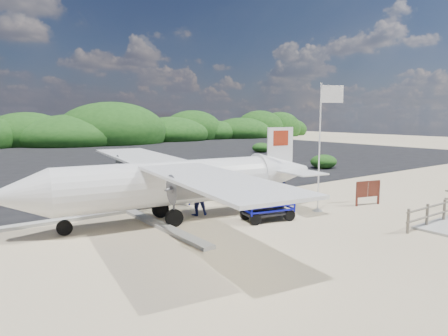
# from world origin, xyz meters

# --- Properties ---
(ground) EXTENTS (160.00, 160.00, 0.00)m
(ground) POSITION_xyz_m (0.00, 0.00, 0.00)
(ground) COLOR beige
(asphalt_apron) EXTENTS (90.00, 50.00, 0.04)m
(asphalt_apron) POSITION_xyz_m (0.00, 30.00, 0.00)
(asphalt_apron) COLOR #B2B2B2
(asphalt_apron) RESTS_ON ground
(lagoon) EXTENTS (9.00, 7.00, 0.40)m
(lagoon) POSITION_xyz_m (-9.00, 1.50, 0.00)
(lagoon) COLOR #B2B2B2
(lagoon) RESTS_ON ground
(vegetation_band) EXTENTS (124.00, 8.00, 4.40)m
(vegetation_band) POSITION_xyz_m (0.00, 55.00, 0.00)
(vegetation_band) COLOR #B2B2B2
(vegetation_band) RESTS_ON ground
(fence) EXTENTS (6.40, 2.00, 1.10)m
(fence) POSITION_xyz_m (6.00, -5.00, 0.00)
(fence) COLOR #B2B2B2
(fence) RESTS_ON ground
(baggage_cart) EXTENTS (2.65, 1.88, 1.20)m
(baggage_cart) POSITION_xyz_m (-0.14, -0.19, 0.00)
(baggage_cart) COLOR #0B0EA9
(baggage_cart) RESTS_ON ground
(flagpole) EXTENTS (1.34, 0.87, 6.20)m
(flagpole) POSITION_xyz_m (3.06, -0.35, 0.00)
(flagpole) COLOR white
(flagpole) RESTS_ON ground
(signboard) EXTENTS (1.58, 0.57, 1.32)m
(signboard) POSITION_xyz_m (6.17, -1.05, 0.00)
(signboard) COLOR maroon
(signboard) RESTS_ON ground
(crew_a) EXTENTS (0.71, 0.55, 1.71)m
(crew_a) POSITION_xyz_m (-1.19, 4.49, 0.85)
(crew_a) COLOR navy
(crew_a) RESTS_ON ground
(crew_b) EXTENTS (1.11, 0.96, 1.95)m
(crew_b) POSITION_xyz_m (-2.15, 2.48, 0.98)
(crew_b) COLOR navy
(crew_b) RESTS_ON ground
(crew_c) EXTENTS (0.94, 0.62, 1.48)m
(crew_c) POSITION_xyz_m (2.13, 1.15, 0.74)
(crew_c) COLOR navy
(crew_c) RESTS_ON ground
(aircraft_large) EXTENTS (19.62, 19.62, 5.19)m
(aircraft_large) POSITION_xyz_m (13.37, 27.60, 0.00)
(aircraft_large) COLOR #B2B2B2
(aircraft_large) RESTS_ON ground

